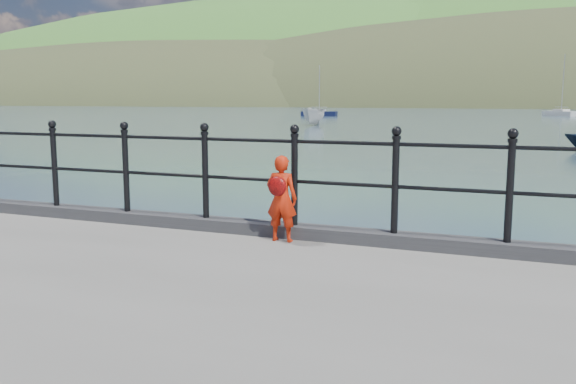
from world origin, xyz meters
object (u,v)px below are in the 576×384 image
at_px(railing, 248,167).
at_px(launch_white, 314,116).
at_px(sailboat_left, 319,114).
at_px(sailboat_deep, 561,114).
at_px(child, 281,198).

distance_m(railing, launch_white, 51.86).
xyz_separation_m(sailboat_left, sailboat_deep, (32.85, 14.63, 0.00)).
bearing_deg(sailboat_deep, launch_white, -65.38).
height_order(child, launch_white, child).
xyz_separation_m(child, sailboat_deep, (6.70, 92.97, -1.17)).
xyz_separation_m(railing, sailboat_deep, (7.23, 92.72, -1.48)).
xyz_separation_m(launch_white, sailboat_left, (-9.28, 28.87, -0.54)).
relative_size(child, launch_white, 0.22).
height_order(child, sailboat_left, sailboat_left).
xyz_separation_m(child, sailboat_left, (-26.15, 78.34, -1.17)).
relative_size(launch_white, sailboat_left, 0.61).
relative_size(launch_white, sailboat_deep, 0.49).
distance_m(sailboat_left, sailboat_deep, 35.96).
xyz_separation_m(railing, launch_white, (-16.34, 49.22, -0.95)).
relative_size(railing, sailboat_left, 2.42).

